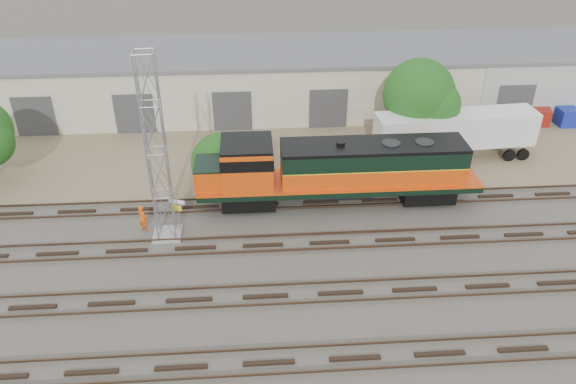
{
  "coord_description": "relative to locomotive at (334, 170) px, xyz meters",
  "views": [
    {
      "loc": [
        -4.34,
        -25.41,
        20.17
      ],
      "look_at": [
        -2.33,
        4.0,
        2.2
      ],
      "focal_mm": 35.0,
      "sensor_mm": 36.0,
      "label": 1
    }
  ],
  "objects": [
    {
      "name": "semi_trailer",
      "position": [
        10.2,
        5.77,
        -0.19
      ],
      "size": [
        12.17,
        3.23,
        3.7
      ],
      "rotation": [
        0.0,
        0.0,
        0.07
      ],
      "color": "silver",
      "rests_on": "ground"
    },
    {
      "name": "ground",
      "position": [
        -0.81,
        -6.0,
        -2.52
      ],
      "size": [
        140.0,
        140.0,
        0.0
      ],
      "primitive_type": "plane",
      "color": "#47423A",
      "rests_on": "ground"
    },
    {
      "name": "dumpster_red",
      "position": [
        19.45,
        11.36,
        -1.82
      ],
      "size": [
        1.84,
        1.77,
        1.4
      ],
      "primitive_type": "cube",
      "rotation": [
        0.0,
        0.0,
        -0.29
      ],
      "color": "maroon",
      "rests_on": "ground"
    },
    {
      "name": "dirt_strip",
      "position": [
        -0.81,
        9.0,
        -2.51
      ],
      "size": [
        80.0,
        16.0,
        0.02
      ],
      "primitive_type": "cube",
      "color": "#726047",
      "rests_on": "ground"
    },
    {
      "name": "warehouse",
      "position": [
        -0.77,
        16.98,
        0.13
      ],
      "size": [
        58.4,
        10.4,
        5.3
      ],
      "color": "beige",
      "rests_on": "ground"
    },
    {
      "name": "tree_east",
      "position": [
        7.62,
        7.28,
        1.91
      ],
      "size": [
        5.64,
        5.37,
        7.25
      ],
      "color": "#382619",
      "rests_on": "ground"
    },
    {
      "name": "dumpster_blue",
      "position": [
        21.63,
        11.02,
        -1.77
      ],
      "size": [
        1.63,
        1.54,
        1.5
      ],
      "primitive_type": "cube",
      "rotation": [
        0.0,
        0.0,
        0.02
      ],
      "color": "navy",
      "rests_on": "ground"
    },
    {
      "name": "tracks",
      "position": [
        -0.81,
        -9.0,
        -2.44
      ],
      "size": [
        80.0,
        20.4,
        0.28
      ],
      "color": "black",
      "rests_on": "ground"
    },
    {
      "name": "tree_mid",
      "position": [
        -7.17,
        2.61,
        -0.78
      ],
      "size": [
        4.4,
        4.19,
        4.19
      ],
      "color": "#382619",
      "rests_on": "ground"
    },
    {
      "name": "worker",
      "position": [
        -12.1,
        -2.33,
        -1.62
      ],
      "size": [
        0.78,
        0.74,
        1.8
      ],
      "primitive_type": "imported",
      "rotation": [
        0.0,
        0.0,
        2.48
      ],
      "color": "#E54D0C",
      "rests_on": "ground"
    },
    {
      "name": "locomotive",
      "position": [
        0.0,
        0.0,
        0.0
      ],
      "size": [
        18.4,
        3.23,
        4.42
      ],
      "color": "black",
      "rests_on": "tracks"
    },
    {
      "name": "signal_tower",
      "position": [
        -10.59,
        -3.01,
        3.06
      ],
      "size": [
        1.69,
        1.69,
        11.47
      ],
      "rotation": [
        0.0,
        0.0,
        0.07
      ],
      "color": "gray",
      "rests_on": "ground"
    },
    {
      "name": "sign_post",
      "position": [
        -9.85,
        -2.78,
        -0.81
      ],
      "size": [
        0.96,
        0.36,
        2.45
      ],
      "color": "gray",
      "rests_on": "ground"
    }
  ]
}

